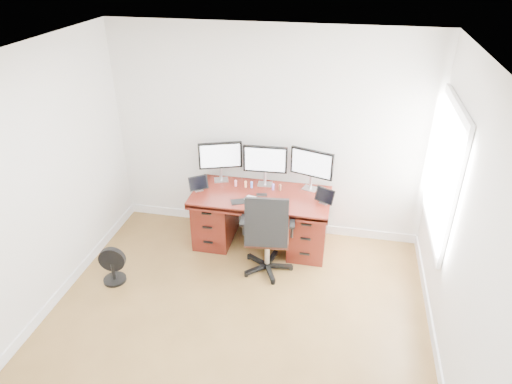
% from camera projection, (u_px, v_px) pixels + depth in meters
% --- Properties ---
extents(ground, '(4.50, 4.50, 0.00)m').
position_uv_depth(ground, '(225.00, 351.00, 4.43)').
color(ground, brown).
rests_on(ground, ground).
extents(back_wall, '(4.00, 0.10, 2.70)m').
position_uv_depth(back_wall, '(268.00, 136.00, 5.70)').
color(back_wall, white).
rests_on(back_wall, ground).
extents(right_wall, '(0.10, 4.50, 2.70)m').
position_uv_depth(right_wall, '(473.00, 258.00, 3.51)').
color(right_wall, white).
rests_on(right_wall, ground).
extents(desk, '(1.70, 0.80, 0.75)m').
position_uv_depth(desk, '(261.00, 217.00, 5.80)').
color(desk, '#541810').
rests_on(desk, ground).
extents(office_chair, '(0.65, 0.64, 1.09)m').
position_uv_depth(office_chair, '(267.00, 247.00, 5.32)').
color(office_chair, black).
rests_on(office_chair, ground).
extents(floor_fan, '(0.31, 0.26, 0.45)m').
position_uv_depth(floor_fan, '(112.00, 266.00, 5.23)').
color(floor_fan, black).
rests_on(floor_fan, ground).
extents(monitor_left, '(0.53, 0.22, 0.53)m').
position_uv_depth(monitor_left, '(220.00, 157.00, 5.77)').
color(monitor_left, silver).
rests_on(monitor_left, desk).
extents(monitor_center, '(0.55, 0.15, 0.53)m').
position_uv_depth(monitor_center, '(265.00, 161.00, 5.67)').
color(monitor_center, silver).
rests_on(monitor_center, desk).
extents(monitor_right, '(0.54, 0.20, 0.53)m').
position_uv_depth(monitor_right, '(312.00, 165.00, 5.57)').
color(monitor_right, silver).
rests_on(monitor_right, desk).
extents(tablet_left, '(0.23, 0.19, 0.19)m').
position_uv_depth(tablet_left, '(198.00, 184.00, 5.66)').
color(tablet_left, silver).
rests_on(tablet_left, desk).
extents(tablet_right, '(0.24, 0.17, 0.19)m').
position_uv_depth(tablet_right, '(325.00, 197.00, 5.39)').
color(tablet_right, silver).
rests_on(tablet_right, desk).
extents(keyboard, '(0.29, 0.18, 0.01)m').
position_uv_depth(keyboard, '(256.00, 200.00, 5.48)').
color(keyboard, white).
rests_on(keyboard, desk).
extents(trackpad, '(0.15, 0.15, 0.01)m').
position_uv_depth(trackpad, '(276.00, 205.00, 5.37)').
color(trackpad, silver).
rests_on(trackpad, desk).
extents(drawing_tablet, '(0.23, 0.19, 0.01)m').
position_uv_depth(drawing_tablet, '(239.00, 202.00, 5.45)').
color(drawing_tablet, black).
rests_on(drawing_tablet, desk).
extents(phone, '(0.14, 0.09, 0.01)m').
position_uv_depth(phone, '(262.00, 195.00, 5.59)').
color(phone, black).
rests_on(phone, desk).
extents(figurine_pink, '(0.04, 0.04, 0.09)m').
position_uv_depth(figurine_pink, '(236.00, 183.00, 5.77)').
color(figurine_pink, pink).
rests_on(figurine_pink, desk).
extents(figurine_orange, '(0.04, 0.04, 0.09)m').
position_uv_depth(figurine_orange, '(246.00, 184.00, 5.75)').
color(figurine_orange, '#FFA263').
rests_on(figurine_orange, desk).
extents(figurine_blue, '(0.04, 0.04, 0.09)m').
position_uv_depth(figurine_blue, '(252.00, 184.00, 5.74)').
color(figurine_blue, '#5E7CEC').
rests_on(figurine_blue, desk).
extents(figurine_purple, '(0.04, 0.04, 0.09)m').
position_uv_depth(figurine_purple, '(273.00, 186.00, 5.69)').
color(figurine_purple, '#886AD8').
rests_on(figurine_purple, desk).
extents(figurine_brown, '(0.04, 0.04, 0.09)m').
position_uv_depth(figurine_brown, '(280.00, 187.00, 5.67)').
color(figurine_brown, brown).
rests_on(figurine_brown, desk).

